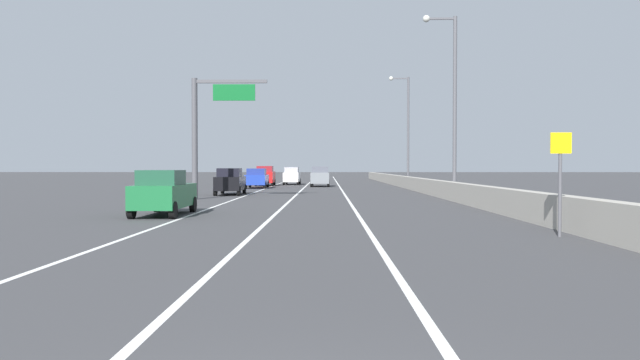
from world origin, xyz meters
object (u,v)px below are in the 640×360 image
Objects in this scene: lamp_post_right_second at (451,95)px; car_black_0 at (230,182)px; lamp_post_right_third at (406,124)px; car_red_2 at (265,176)px; overhead_sign_gantry at (207,123)px; car_gray_3 at (320,177)px; car_green_4 at (164,193)px; speed_advisory_sign at (560,176)px; car_white_1 at (292,176)px; car_blue_5 at (257,178)px.

lamp_post_right_second reaches higher than car_black_0.
car_red_2 is (-14.89, 0.96, -5.47)m from lamp_post_right_third.
overhead_sign_gantry is 1.74× the size of car_gray_3.
overhead_sign_gantry is 1.74× the size of car_red_2.
lamp_post_right_second is 20.19m from car_green_4.
speed_advisory_sign reaches higher than car_white_1.
lamp_post_right_third is 15.89m from car_red_2.
car_green_4 is at bearing -138.71° from lamp_post_right_second.
car_green_4 is (0.67, -12.15, -3.79)m from overhead_sign_gantry.
overhead_sign_gantry is 15.36m from lamp_post_right_second.
car_red_2 is at bearing 88.86° from car_black_0.
speed_advisory_sign is 44.13m from car_gray_3.
lamp_post_right_second is 25.35m from car_gray_3.
car_white_1 is at bearing 158.63° from lamp_post_right_third.
lamp_post_right_third is at bearing 52.03° from car_black_0.
car_black_0 is 13.28m from car_blue_5.
lamp_post_right_third is 41.13m from car_green_4.
lamp_post_right_third is 2.54× the size of car_green_4.
car_gray_3 is at bearing -25.06° from car_red_2.
car_white_1 is at bearing 116.35° from car_gray_3.
car_blue_5 is (-13.33, 38.96, -0.83)m from speed_advisory_sign.
lamp_post_right_third is (15.76, 25.71, 1.79)m from overhead_sign_gantry.
car_green_4 is (-0.20, -38.82, -0.10)m from car_red_2.
car_gray_3 reaches higher than car_white_1.
speed_advisory_sign is 15.43m from car_green_4.
car_red_2 is 6.51m from car_gray_3.
speed_advisory_sign is 0.66× the size of car_blue_5.
speed_advisory_sign is 41.18m from car_blue_5.
lamp_post_right_third reaches higher than car_red_2.
speed_advisory_sign reaches higher than car_gray_3.
speed_advisory_sign is at bearing -71.12° from car_blue_5.
car_white_1 is 1.12× the size of car_red_2.
speed_advisory_sign is 0.63× the size of car_white_1.
car_red_2 is 7.29m from car_blue_5.
overhead_sign_gantry is at bearing 93.15° from car_green_4.
car_gray_3 is at bearing 80.39° from car_green_4.
overhead_sign_gantry is at bearing -96.56° from car_white_1.
lamp_post_right_second is (15.25, 0.66, 1.79)m from overhead_sign_gantry.
lamp_post_right_second is 2.40× the size of car_white_1.
overhead_sign_gantry is 1.66× the size of car_blue_5.
lamp_post_right_second and lamp_post_right_third have the same top height.
car_gray_3 is at bearing 70.50° from car_black_0.
car_blue_5 is at bearing -90.27° from car_red_2.
car_black_0 is at bearing 90.64° from car_green_4.
overhead_sign_gantry is at bearing -92.48° from car_blue_5.
car_gray_3 is at bearing 74.19° from overhead_sign_gantry.
lamp_post_right_third is 10.69m from car_gray_3.
speed_advisory_sign is at bearing -80.36° from car_gray_3.
car_green_4 is 1.00× the size of car_blue_5.
car_black_0 reaches higher than car_green_4.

